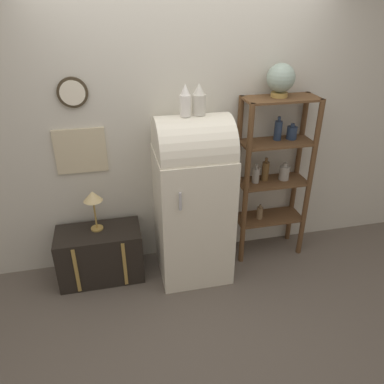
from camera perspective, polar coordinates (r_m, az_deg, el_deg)
ground_plane at (r=3.58m, az=0.97°, el=-13.79°), size 12.00×12.00×0.00m
wall_back at (r=3.39m, az=-1.25°, el=10.23°), size 7.00×0.09×2.70m
refrigerator at (r=3.31m, az=0.11°, el=-0.59°), size 0.64×0.65×1.53m
suitcase_trunk at (r=3.61m, az=-13.75°, el=-9.18°), size 0.76×0.40×0.50m
shelf_unit at (r=3.62m, az=12.35°, el=3.22°), size 0.68×0.31×1.60m
globe at (r=3.38m, az=13.38°, el=16.44°), size 0.24×0.24×0.28m
vase_left at (r=2.97m, az=-1.03°, el=13.67°), size 0.09×0.09×0.25m
vase_center at (r=3.01m, az=1.06°, el=13.81°), size 0.11×0.11×0.25m
desk_lamp at (r=3.35m, az=-14.86°, el=-1.02°), size 0.17×0.17×0.38m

